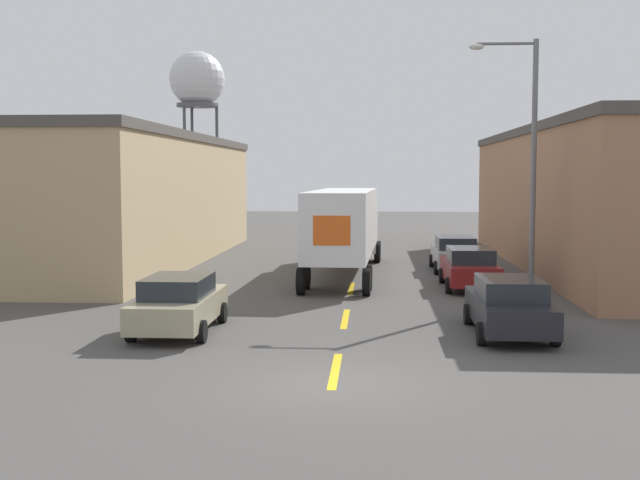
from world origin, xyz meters
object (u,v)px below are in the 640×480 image
Objects in this scene: parked_car_right_far at (455,253)px; parked_car_right_mid at (470,268)px; water_tower at (197,82)px; street_lamp at (527,151)px; parked_car_left_near at (179,303)px; semi_truck at (346,223)px; parked_car_right_near at (509,306)px.

parked_car_right_mid is at bearing -90.00° from parked_car_right_far.
street_lamp is (21.92, -45.01, -7.77)m from water_tower.
water_tower reaches higher than parked_car_left_near.
water_tower is at bearing 118.37° from parked_car_right_far.
water_tower is (-20.18, 43.09, 12.24)m from parked_car_right_mid.
semi_truck is 5.47m from parked_car_right_far.
parked_car_left_near is at bearing -105.48° from semi_truck.
semi_truck is at bearing 72.24° from parked_car_left_near.
street_lamp is (1.74, 7.23, 4.47)m from parked_car_right_near.
parked_car_right_near is at bearing -68.88° from water_tower.
semi_truck reaches higher than parked_car_right_mid.
parked_car_left_near is 54.93m from water_tower.
semi_truck is at bearing -68.75° from water_tower.
semi_truck reaches higher than parked_car_right_near.
parked_car_right_far and parked_car_left_near have the same top height.
parked_car_left_near is (-9.23, -0.18, 0.00)m from parked_car_right_near.
parked_car_right_far is at bearing 90.00° from parked_car_right_near.
semi_truck is 2.97× the size of parked_car_right_far.
parked_car_right_mid is at bearing -36.42° from semi_truck.
parked_car_right_near is at bearing -103.56° from street_lamp.
parked_car_left_near is (-9.23, -15.05, 0.00)m from parked_car_right_far.
semi_truck is 0.89× the size of water_tower.
parked_car_right_near is at bearing -66.99° from semi_truck.
parked_car_right_near is 57.32m from water_tower.
street_lamp reaches higher than parked_car_right_mid.
street_lamp is (1.74, -7.64, 4.47)m from parked_car_right_far.
semi_truck is 43.32m from water_tower.
parked_car_right_mid is 49.13m from water_tower.
street_lamp reaches higher than semi_truck.
semi_truck is at bearing 141.30° from parked_car_right_mid.
semi_truck is 14.11m from parked_car_right_near.
street_lamp is at bearing -64.03° from water_tower.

